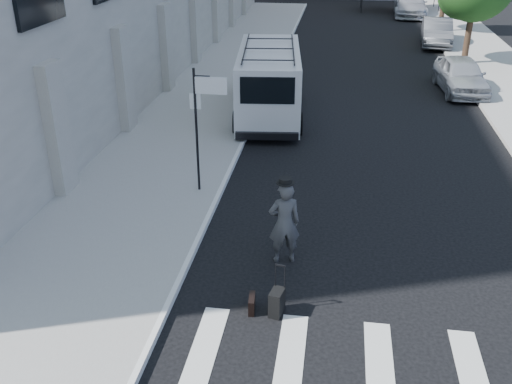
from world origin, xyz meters
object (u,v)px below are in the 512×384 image
(briefcase, at_px, (252,304))
(suitcase, at_px, (277,302))
(businessman, at_px, (284,223))
(parked_car_c, at_px, (410,5))
(parked_car_a, at_px, (461,75))
(cargo_van, at_px, (269,82))
(parked_car_b, at_px, (437,32))

(briefcase, height_order, suitcase, suitcase)
(businessman, height_order, briefcase, businessman)
(businessman, bearing_deg, suitcase, 74.70)
(businessman, distance_m, parked_car_c, 36.10)
(businessman, height_order, parked_car_a, businessman)
(suitcase, bearing_deg, cargo_van, 110.51)
(parked_car_c, bearing_deg, suitcase, -96.39)
(businessman, relative_size, parked_car_b, 0.42)
(briefcase, relative_size, parked_car_c, 0.08)
(briefcase, bearing_deg, parked_car_a, 62.85)
(briefcase, relative_size, suitcase, 0.41)
(cargo_van, bearing_deg, parked_car_c, 66.67)
(businessman, bearing_deg, parked_car_c, -116.94)
(parked_car_c, bearing_deg, briefcase, -97.16)
(suitcase, height_order, cargo_van, cargo_van)
(parked_car_a, xyz_separation_m, parked_car_c, (-0.27, 20.72, 0.08))
(businessman, xyz_separation_m, parked_car_b, (6.66, 24.84, -0.22))
(businessman, distance_m, parked_car_a, 16.17)
(parked_car_a, xyz_separation_m, parked_car_b, (0.28, 9.98, 0.01))
(suitcase, xyz_separation_m, parked_car_b, (6.59, 26.81, 0.50))
(cargo_van, bearing_deg, suitcase, -88.20)
(suitcase, distance_m, parked_car_b, 27.62)
(cargo_van, relative_size, parked_car_b, 1.51)
(parked_car_a, bearing_deg, cargo_van, -155.48)
(businessman, height_order, suitcase, businessman)
(suitcase, bearing_deg, parked_car_b, 88.76)
(parked_car_a, height_order, parked_car_c, parked_car_c)
(parked_car_c, bearing_deg, businessman, -96.99)
(businessman, distance_m, parked_car_b, 25.72)
(briefcase, xyz_separation_m, parked_car_a, (6.82, 16.80, 0.60))
(cargo_van, xyz_separation_m, parked_car_a, (8.04, 4.39, -0.57))
(businessman, height_order, cargo_van, cargo_van)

